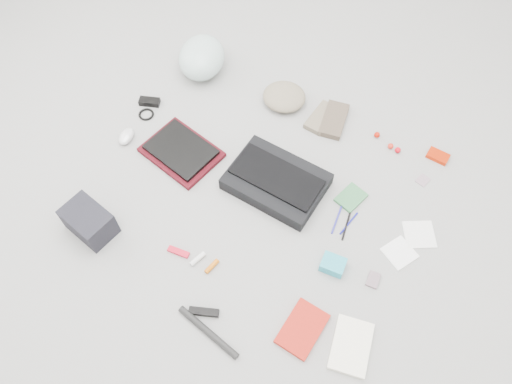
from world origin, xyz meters
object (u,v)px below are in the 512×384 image
at_px(laptop, 181,150).
at_px(book_red, 302,329).
at_px(bike_helmet, 202,57).
at_px(messenger_bag, 276,182).
at_px(accordion_wallet, 333,265).
at_px(camera_bag, 89,222).

distance_m(laptop, book_red, 1.00).
height_order(laptop, bike_helmet, bike_helmet).
bearing_deg(bike_helmet, book_red, -62.69).
xyz_separation_m(messenger_bag, laptop, (-0.48, -0.04, -0.00)).
bearing_deg(book_red, accordion_wallet, 95.05).
distance_m(camera_bag, accordion_wallet, 1.05).
distance_m(camera_bag, book_red, 1.00).
bearing_deg(book_red, messenger_bag, 130.39).
relative_size(book_red, accordion_wallet, 2.11).
bearing_deg(book_red, laptop, 155.27).
relative_size(messenger_bag, camera_bag, 2.08).
bearing_deg(bike_helmet, messenger_bag, -53.92).
xyz_separation_m(messenger_bag, camera_bag, (-0.62, -0.56, 0.03)).
xyz_separation_m(messenger_bag, book_red, (0.37, -0.56, -0.02)).
xyz_separation_m(laptop, accordion_wallet, (0.86, -0.22, -0.01)).
distance_m(messenger_bag, camera_bag, 0.84).
bearing_deg(camera_bag, accordion_wallet, 29.61).
relative_size(laptop, bike_helmet, 1.01).
height_order(book_red, accordion_wallet, accordion_wallet).
bearing_deg(laptop, accordion_wallet, -0.35).
distance_m(bike_helmet, camera_bag, 1.05).
distance_m(messenger_bag, laptop, 0.48).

